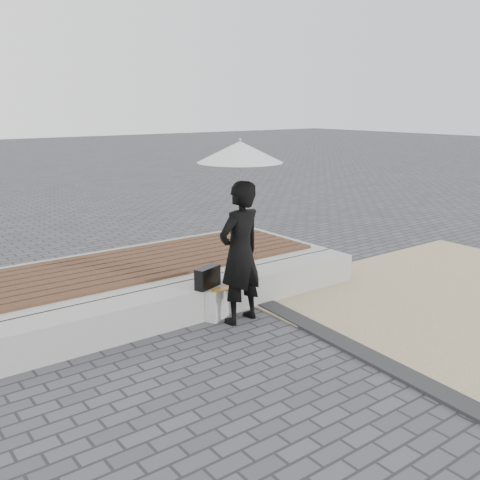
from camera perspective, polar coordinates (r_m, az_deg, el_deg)
name	(u,v)px	position (r m, az deg, el deg)	size (l,w,h in m)	color
ground	(285,363)	(5.62, 4.79, -12.69)	(80.00, 80.00, 0.00)	#48484D
edging_band	(374,359)	(5.80, 13.84, -11.99)	(0.25, 5.20, 0.04)	#2A2A2C
seating_ledge	(199,300)	(6.72, -4.33, -6.26)	(5.00, 0.45, 0.40)	#A9AAA4
timber_platform	(152,276)	(7.70, -9.18, -3.72)	(5.00, 2.00, 0.40)	#ACACA7
timber_decking	(152,261)	(7.64, -9.24, -2.15)	(4.60, 1.60, 0.04)	brown
woman	(240,253)	(6.33, 0.00, -1.36)	(0.62, 0.40, 1.69)	black
parasol	(240,152)	(6.12, 0.00, 9.22)	(0.96, 0.96, 1.23)	#A6A7AB
handbag	(208,277)	(6.49, -3.41, -3.92)	(0.36, 0.13, 0.25)	black
canvas_tote	(218,303)	(6.63, -2.33, -6.59)	(0.37, 0.15, 0.39)	white
magazine	(220,288)	(6.52, -2.09, -5.09)	(0.26, 0.19, 0.01)	#D9393E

